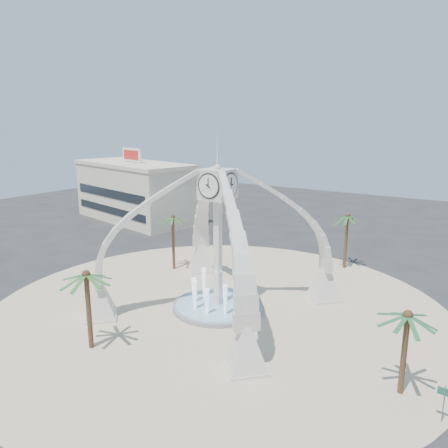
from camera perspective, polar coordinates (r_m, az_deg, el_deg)
The scene contains 10 objects.
ground at distance 39.23m, azimuth -0.78°, elevation -10.98°, with size 140.00×140.00×0.00m, color #282828.
plaza at distance 39.21m, azimuth -0.78°, elevation -10.94°, with size 40.00×40.00×0.06m, color beige.
clock_tower at distance 37.04m, azimuth -0.82°, elevation -1.78°, with size 17.94×17.94×16.30m.
fountain at distance 39.11m, azimuth -0.79°, elevation -10.59°, with size 8.00×8.00×3.62m.
building_nw at distance 74.22m, azimuth -11.70°, elevation 4.23°, with size 23.75×13.73×11.90m.
palm_east at distance 28.01m, azimuth 22.89°, elevation -11.01°, with size 4.57×4.57×5.84m.
palm_west at distance 47.77m, azimuth -6.72°, elevation 0.81°, with size 4.16×4.16×6.64m.
palm_north at distance 49.73m, azimuth 15.82°, elevation 0.97°, with size 4.23×4.23×6.77m.
palm_south at distance 32.21m, azimuth -17.57°, elevation -6.42°, with size 4.83×4.83×6.40m.
street_sign at distance 27.99m, azimuth 26.86°, elevation -19.46°, with size 0.83×0.08×2.26m.
Camera 1 is at (20.23, -29.51, 16.08)m, focal length 35.00 mm.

